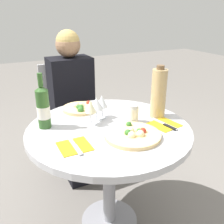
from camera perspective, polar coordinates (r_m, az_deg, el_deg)
The scene contains 14 objects.
ground_plane at distance 1.83m, azimuth -0.61°, elevation -23.65°, with size 12.00×12.00×0.00m, color slate.
dining_table at distance 1.46m, azimuth -0.70°, elevation -7.31°, with size 0.92×0.92×0.70m.
chair_behind_diner at distance 2.24m, azimuth -9.47°, elevation -1.17°, with size 0.42×0.42×0.90m.
seated_diner at distance 2.07m, azimuth -8.40°, elevation -0.07°, with size 0.34×0.46×1.18m.
pizza_large at distance 1.30m, azimuth 4.75°, elevation -5.15°, with size 0.30×0.30×0.05m.
pizza_small_far at distance 1.65m, azimuth -7.34°, elevation 0.89°, with size 0.23×0.23×0.05m.
wine_bottle at distance 1.41m, azimuth -15.45°, elevation 1.03°, with size 0.07×0.07×0.31m.
tall_carafe at distance 1.52m, azimuth 10.55°, elevation 4.26°, with size 0.09×0.09×0.32m.
sugar_shaker at distance 1.46m, azimuth 4.88°, elevation -0.41°, with size 0.06×0.06×0.11m.
wine_glass_front_left at distance 1.40m, azimuth -4.93°, elevation 1.16°, with size 0.06×0.06×0.15m.
wine_glass_center at distance 1.45m, azimuth -3.58°, elevation 1.86°, with size 0.08×0.08×0.15m.
wine_glass_back_right at distance 1.50m, azimuth -2.31°, elevation 2.36°, with size 0.07×0.07×0.14m.
place_setting_left at distance 1.23m, azimuth -8.52°, elevation -7.75°, with size 0.15×0.19×0.01m.
place_setting_right at distance 1.46m, azimuth 11.95°, elevation -2.81°, with size 0.17×0.19×0.01m.
Camera 1 is at (-0.55, -1.15, 1.32)m, focal length 40.00 mm.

